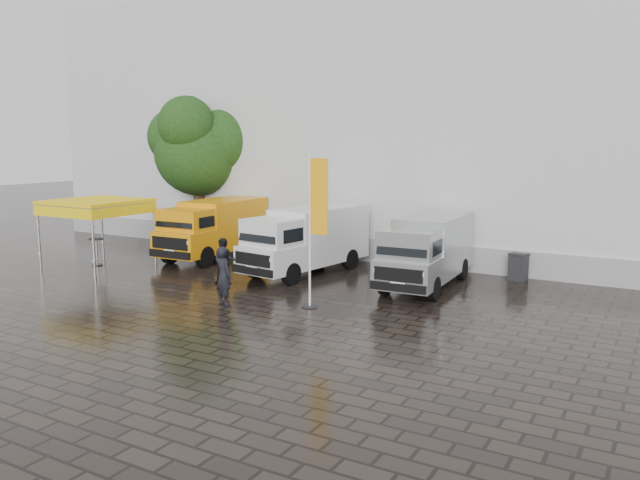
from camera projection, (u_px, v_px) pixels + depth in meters
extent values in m
plane|color=black|center=(296.00, 307.00, 19.26)|extent=(120.00, 120.00, 0.00)
cube|color=silver|center=(500.00, 123.00, 31.05)|extent=(44.00, 16.00, 12.00)
cube|color=gray|center=(443.00, 257.00, 25.00)|extent=(44.00, 0.15, 1.00)
cylinder|color=silver|center=(102.00, 228.00, 27.57)|extent=(0.10, 0.10, 2.59)
cylinder|color=silver|center=(155.00, 233.00, 26.01)|extent=(0.10, 0.10, 2.59)
cylinder|color=silver|center=(39.00, 237.00, 24.86)|extent=(0.10, 0.10, 2.59)
cylinder|color=silver|center=(93.00, 244.00, 23.30)|extent=(0.10, 0.10, 2.59)
cube|color=yellow|center=(96.00, 201.00, 25.22)|extent=(3.36, 3.36, 0.12)
cube|color=yellow|center=(62.00, 212.00, 23.84)|extent=(3.31, 0.04, 0.40)
cylinder|color=black|center=(310.00, 306.00, 19.33)|extent=(0.50, 0.50, 0.04)
cylinder|color=white|center=(310.00, 231.00, 18.96)|extent=(0.07, 0.07, 4.77)
cube|color=#FFA10D|center=(319.00, 197.00, 18.64)|extent=(0.60, 0.03, 2.29)
cylinder|color=black|center=(199.00, 207.00, 30.82)|extent=(0.53, 0.53, 3.79)
sphere|color=black|center=(198.00, 153.00, 30.41)|extent=(4.17, 4.17, 4.17)
sphere|color=black|center=(199.00, 118.00, 31.21)|extent=(2.46, 2.46, 2.46)
cylinder|color=black|center=(97.00, 252.00, 25.75)|extent=(0.60, 0.60, 1.13)
cube|color=black|center=(518.00, 267.00, 22.96)|extent=(0.70, 0.70, 1.02)
imported|color=black|center=(224.00, 276.00, 19.40)|extent=(0.79, 0.66, 1.86)
imported|color=black|center=(224.00, 261.00, 22.36)|extent=(1.02, 0.98, 1.66)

